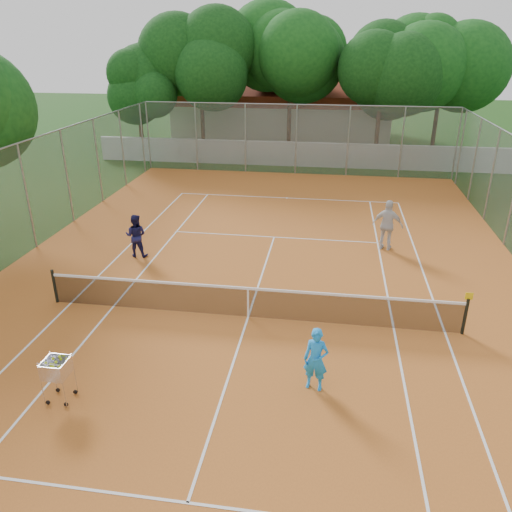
# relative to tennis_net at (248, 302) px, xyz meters

# --- Properties ---
(ground) EXTENTS (120.00, 120.00, 0.00)m
(ground) POSITION_rel_tennis_net_xyz_m (0.00, 0.00, -0.51)
(ground) COLOR #15370F
(ground) RESTS_ON ground
(court_pad) EXTENTS (18.00, 34.00, 0.02)m
(court_pad) POSITION_rel_tennis_net_xyz_m (0.00, 0.00, -0.50)
(court_pad) COLOR #B96424
(court_pad) RESTS_ON ground
(court_lines) EXTENTS (10.98, 23.78, 0.01)m
(court_lines) POSITION_rel_tennis_net_xyz_m (0.00, 0.00, -0.49)
(court_lines) COLOR white
(court_lines) RESTS_ON court_pad
(tennis_net) EXTENTS (11.88, 0.10, 0.98)m
(tennis_net) POSITION_rel_tennis_net_xyz_m (0.00, 0.00, 0.00)
(tennis_net) COLOR black
(tennis_net) RESTS_ON court_pad
(perimeter_fence) EXTENTS (18.00, 34.00, 4.00)m
(perimeter_fence) POSITION_rel_tennis_net_xyz_m (0.00, 0.00, 1.49)
(perimeter_fence) COLOR slate
(perimeter_fence) RESTS_ON ground
(boundary_wall) EXTENTS (26.00, 0.30, 1.50)m
(boundary_wall) POSITION_rel_tennis_net_xyz_m (0.00, 19.00, 0.24)
(boundary_wall) COLOR silver
(boundary_wall) RESTS_ON ground
(clubhouse) EXTENTS (16.40, 9.00, 4.40)m
(clubhouse) POSITION_rel_tennis_net_xyz_m (-2.00, 29.00, 1.69)
(clubhouse) COLOR beige
(clubhouse) RESTS_ON ground
(tropical_trees) EXTENTS (29.00, 19.00, 10.00)m
(tropical_trees) POSITION_rel_tennis_net_xyz_m (0.00, 22.00, 4.49)
(tropical_trees) COLOR black
(tropical_trees) RESTS_ON ground
(player_near) EXTENTS (0.62, 0.47, 1.54)m
(player_near) POSITION_rel_tennis_net_xyz_m (2.04, -2.92, 0.28)
(player_near) COLOR #1C8EEE
(player_near) RESTS_ON court_pad
(player_far_left) EXTENTS (0.81, 0.64, 1.61)m
(player_far_left) POSITION_rel_tennis_net_xyz_m (-4.79, 3.76, 0.31)
(player_far_left) COLOR #171746
(player_far_left) RESTS_ON court_pad
(player_far_right) EXTENTS (1.22, 0.76, 1.94)m
(player_far_right) POSITION_rel_tennis_net_xyz_m (4.36, 5.82, 0.48)
(player_far_right) COLOR silver
(player_far_right) RESTS_ON court_pad
(ball_hopper) EXTENTS (0.72, 0.72, 1.14)m
(ball_hopper) POSITION_rel_tennis_net_xyz_m (-3.52, -4.19, 0.08)
(ball_hopper) COLOR silver
(ball_hopper) RESTS_ON court_pad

